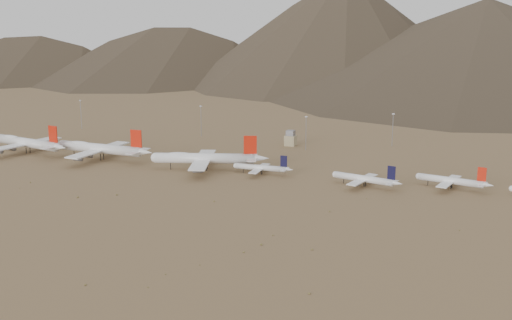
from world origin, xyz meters
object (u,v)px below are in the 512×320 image
at_px(widebody_centre, 101,148).
at_px(narrowbody_b, 365,179).
at_px(widebody_east, 205,158).
at_px(narrowbody_a, 262,168).
at_px(widebody_west, 27,142).
at_px(control_tower, 291,139).

relative_size(widebody_centre, narrowbody_b, 1.78).
bearing_deg(widebody_east, narrowbody_a, -14.52).
relative_size(widebody_centre, widebody_east, 1.05).
distance_m(widebody_west, widebody_centre, 63.29).
distance_m(widebody_west, narrowbody_a, 183.85).
bearing_deg(widebody_west, widebody_east, 11.20).
height_order(widebody_west, widebody_centre, widebody_centre).
distance_m(widebody_east, narrowbody_a, 39.05).
bearing_deg(widebody_east, narrowbody_b, -20.12).
height_order(narrowbody_a, narrowbody_b, narrowbody_b).
xyz_separation_m(widebody_west, narrowbody_b, (251.52, -0.13, -3.15)).
bearing_deg(widebody_west, control_tower, 40.35).
xyz_separation_m(widebody_west, widebody_centre, (63.25, 2.08, 0.12)).
height_order(widebody_east, narrowbody_b, widebody_east).
xyz_separation_m(widebody_west, narrowbody_a, (183.74, 5.05, -3.64)).
relative_size(widebody_west, widebody_centre, 0.98).
height_order(widebody_centre, control_tower, widebody_centre).
height_order(widebody_centre, widebody_east, widebody_centre).
bearing_deg(widebody_west, narrowbody_a, 11.96).
relative_size(widebody_west, widebody_east, 1.03).
relative_size(narrowbody_a, control_tower, 3.35).
xyz_separation_m(widebody_west, control_tower, (170.77, 98.45, -2.63)).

